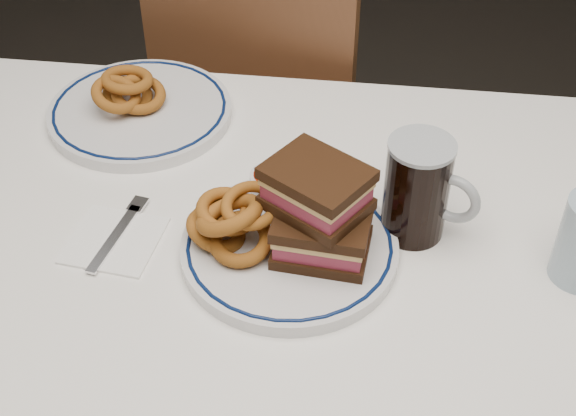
# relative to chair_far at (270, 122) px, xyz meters

# --- Properties ---
(dining_table) EXTENTS (1.27, 0.87, 0.75)m
(dining_table) POSITION_rel_chair_far_xyz_m (0.11, -0.65, 0.15)
(dining_table) COLOR white
(dining_table) RESTS_ON floor
(chair_far) EXTENTS (0.49, 0.49, 0.91)m
(chair_far) POSITION_rel_chair_far_xyz_m (0.00, 0.00, 0.00)
(chair_far) COLOR #4B2C18
(chair_far) RESTS_ON floor
(main_plate) EXTENTS (0.30, 0.30, 0.02)m
(main_plate) POSITION_rel_chair_far_xyz_m (0.12, -0.66, 0.27)
(main_plate) COLOR silver
(main_plate) RESTS_ON dining_table
(reuben_sandwich) EXTENTS (0.16, 0.15, 0.13)m
(reuben_sandwich) POSITION_rel_chair_far_xyz_m (0.16, -0.66, 0.34)
(reuben_sandwich) COLOR black
(reuben_sandwich) RESTS_ON main_plate
(onion_rings_main) EXTENTS (0.13, 0.12, 0.10)m
(onion_rings_main) POSITION_rel_chair_far_xyz_m (0.05, -0.66, 0.31)
(onion_rings_main) COLOR #652C0D
(onion_rings_main) RESTS_ON main_plate
(ketchup_ramekin) EXTENTS (0.06, 0.06, 0.04)m
(ketchup_ramekin) POSITION_rel_chair_far_xyz_m (0.09, -0.56, 0.30)
(ketchup_ramekin) COLOR silver
(ketchup_ramekin) RESTS_ON main_plate
(beer_mug) EXTENTS (0.13, 0.09, 0.15)m
(beer_mug) POSITION_rel_chair_far_xyz_m (0.29, -0.59, 0.33)
(beer_mug) COLOR black
(beer_mug) RESTS_ON dining_table
(far_plate) EXTENTS (0.30, 0.30, 0.02)m
(far_plate) POSITION_rel_chair_far_xyz_m (-0.16, -0.37, 0.27)
(far_plate) COLOR silver
(far_plate) RESTS_ON dining_table
(onion_rings_far) EXTENTS (0.12, 0.12, 0.07)m
(onion_rings_far) POSITION_rel_chair_far_xyz_m (-0.18, -0.36, 0.30)
(onion_rings_far) COLOR #652C0D
(onion_rings_far) RESTS_ON far_plate
(napkin_fork) EXTENTS (0.13, 0.16, 0.01)m
(napkin_fork) POSITION_rel_chair_far_xyz_m (-0.12, -0.66, 0.26)
(napkin_fork) COLOR white
(napkin_fork) RESTS_ON dining_table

